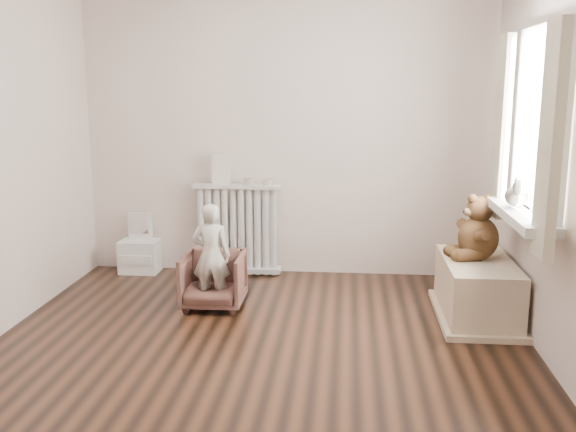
# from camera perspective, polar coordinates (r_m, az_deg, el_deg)

# --- Properties ---
(floor) EXTENTS (3.60, 3.60, 0.01)m
(floor) POSITION_cam_1_polar(r_m,az_deg,el_deg) (4.27, -2.63, -11.78)
(floor) COLOR black
(floor) RESTS_ON ground
(back_wall) EXTENTS (3.60, 0.02, 2.60)m
(back_wall) POSITION_cam_1_polar(r_m,az_deg,el_deg) (5.72, -0.22, 7.67)
(back_wall) COLOR silver
(back_wall) RESTS_ON ground
(front_wall) EXTENTS (3.60, 0.02, 2.60)m
(front_wall) POSITION_cam_1_polar(r_m,az_deg,el_deg) (2.19, -9.51, 1.07)
(front_wall) COLOR silver
(front_wall) RESTS_ON ground
(right_wall) EXTENTS (0.02, 3.60, 2.60)m
(right_wall) POSITION_cam_1_polar(r_m,az_deg,el_deg) (4.09, 23.14, 5.16)
(right_wall) COLOR silver
(right_wall) RESTS_ON ground
(window) EXTENTS (0.03, 0.90, 1.10)m
(window) POSITION_cam_1_polar(r_m,az_deg,el_deg) (4.35, 21.61, 7.60)
(window) COLOR white
(window) RESTS_ON right_wall
(window_sill) EXTENTS (0.22, 1.10, 0.06)m
(window_sill) POSITION_cam_1_polar(r_m,az_deg,el_deg) (4.40, 19.92, 0.12)
(window_sill) COLOR silver
(window_sill) RESTS_ON right_wall
(curtain_left) EXTENTS (0.06, 0.26, 1.30)m
(curtain_left) POSITION_cam_1_polar(r_m,az_deg,el_deg) (3.78, 22.29, 6.15)
(curtain_left) COLOR beige
(curtain_left) RESTS_ON right_wall
(curtain_right) EXTENTS (0.06, 0.26, 1.30)m
(curtain_right) POSITION_cam_1_polar(r_m,az_deg,el_deg) (4.88, 18.47, 7.46)
(curtain_right) COLOR beige
(curtain_right) RESTS_ON right_wall
(radiator) EXTENTS (0.78, 0.15, 0.82)m
(radiator) POSITION_cam_1_polar(r_m,az_deg,el_deg) (5.79, -4.52, -1.42)
(radiator) COLOR silver
(radiator) RESTS_ON floor
(paper_doll) EXTENTS (0.16, 0.01, 0.27)m
(paper_doll) POSITION_cam_1_polar(r_m,az_deg,el_deg) (5.72, -5.98, 4.18)
(paper_doll) COLOR beige
(paper_doll) RESTS_ON radiator
(tin_a) EXTENTS (0.10, 0.10, 0.06)m
(tin_a) POSITION_cam_1_polar(r_m,az_deg,el_deg) (5.69, -3.50, 3.08)
(tin_a) COLOR #A59E8C
(tin_a) RESTS_ON radiator
(tin_b) EXTENTS (0.09, 0.09, 0.05)m
(tin_b) POSITION_cam_1_polar(r_m,az_deg,el_deg) (5.66, -1.79, 3.02)
(tin_b) COLOR #A59E8C
(tin_b) RESTS_ON radiator
(toy_vanity) EXTENTS (0.35, 0.25, 0.55)m
(toy_vanity) POSITION_cam_1_polar(r_m,az_deg,el_deg) (6.01, -13.08, -2.34)
(toy_vanity) COLOR silver
(toy_vanity) RESTS_ON floor
(armchair) EXTENTS (0.47, 0.48, 0.43)m
(armchair) POSITION_cam_1_polar(r_m,az_deg,el_deg) (4.99, -6.66, -5.68)
(armchair) COLOR #512F27
(armchair) RESTS_ON floor
(child) EXTENTS (0.30, 0.20, 0.81)m
(child) POSITION_cam_1_polar(r_m,az_deg,el_deg) (4.89, -6.84, -3.52)
(child) COLOR silver
(child) RESTS_ON armchair
(toy_bench) EXTENTS (0.49, 0.93, 0.44)m
(toy_bench) POSITION_cam_1_polar(r_m,az_deg,el_deg) (4.94, 16.45, -6.45)
(toy_bench) COLOR beige
(toy_bench) RESTS_ON floor
(teddy_bear) EXTENTS (0.44, 0.38, 0.47)m
(teddy_bear) POSITION_cam_1_polar(r_m,az_deg,el_deg) (4.89, 16.61, -0.95)
(teddy_bear) COLOR #382211
(teddy_bear) RESTS_ON toy_bench
(plush_cat) EXTENTS (0.19, 0.27, 0.21)m
(plush_cat) POSITION_cam_1_polar(r_m,az_deg,el_deg) (4.45, 19.67, 1.97)
(plush_cat) COLOR slate
(plush_cat) RESTS_ON window_sill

